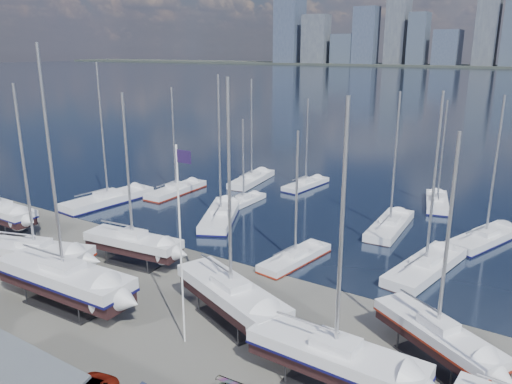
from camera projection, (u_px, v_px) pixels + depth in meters
The scene contains 20 objects.
ground at pixel (169, 311), 37.43m from camera, with size 1400.00×1400.00×0.00m, color #605E59.
sailboat_cradle_0 at pixel (1, 211), 53.74m from camera, with size 9.72×2.84×15.68m.
sailboat_cradle_1 at pixel (35, 253), 42.67m from camera, with size 10.53×5.84×16.37m.
sailboat_cradle_2 at pixel (133, 243), 45.08m from camera, with size 9.67×3.68×15.44m.
sailboat_cradle_3 at pixel (64, 279), 37.59m from camera, with size 12.26×3.86×19.34m.
sailboat_cradle_4 at pixel (231, 295), 35.32m from camera, with size 10.98×6.62×17.24m.
sailboat_cradle_5 at pixel (335, 358), 28.18m from camera, with size 10.45×3.13×16.74m.
sailboat_cradle_6 at pixel (437, 335), 30.62m from camera, with size 8.99×6.73×14.60m.
sailboat_moored_0 at pixel (108, 201), 63.34m from camera, with size 4.49×12.48×18.28m.
sailboat_moored_1 at pixel (176, 191), 67.74m from camera, with size 3.00×10.01×14.88m.
sailboat_moored_2 at pixel (252, 181), 73.17m from camera, with size 4.34×10.67×15.64m.
sailboat_moored_3 at pixel (221, 217), 57.27m from camera, with size 7.99×11.66×17.09m.
sailboat_moored_4 at pixel (244, 202), 63.04m from camera, with size 2.13×7.48×11.28m.
sailboat_moored_5 at pixel (306, 185), 70.73m from camera, with size 3.39×8.95×13.06m.
sailboat_moored_6 at pixel (295, 259), 45.89m from camera, with size 3.49×8.77×12.75m.
sailboat_moored_7 at pixel (390, 227), 54.03m from camera, with size 3.54×10.45×15.53m.
sailboat_moored_8 at pixel (437, 203), 62.48m from camera, with size 4.88×9.53×13.72m.
sailboat_moored_9 at pixel (425, 269), 43.75m from camera, with size 4.80×11.25×16.46m.
sailboat_moored_10 at pixel (485, 240), 50.57m from camera, with size 6.16×10.72×15.47m.
flagpole at pixel (181, 233), 31.30m from camera, with size 1.18×0.12×13.40m.
Camera 1 is at (23.76, -34.52, 18.89)m, focal length 35.00 mm.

